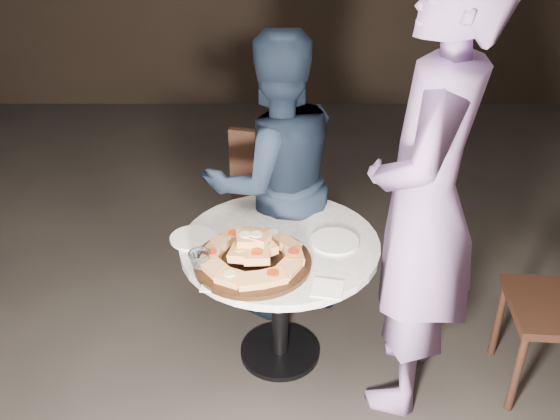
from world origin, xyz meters
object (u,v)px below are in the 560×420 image
object	(u,v)px
table	(280,264)
focaccia_pile	(252,253)
water_glass	(200,261)
chair_far	(272,184)
serving_board	(252,262)
diner_teal	(425,204)
diner_navy	(274,180)

from	to	relation	value
table	focaccia_pile	size ratio (longest dim) A/B	2.66
water_glass	chair_far	bearing A→B (deg)	75.19
serving_board	diner_teal	distance (m)	0.73
serving_board	chair_far	bearing A→B (deg)	86.37
table	water_glass	xyz separation A→B (m)	(-0.32, -0.21, 0.16)
table	serving_board	distance (m)	0.24
table	diner_teal	bearing A→B (deg)	-17.68
focaccia_pile	diner_navy	size ratio (longest dim) A/B	0.29
chair_far	diner_teal	bearing A→B (deg)	134.63
focaccia_pile	diner_navy	distance (m)	0.59
table	chair_far	distance (m)	0.82
chair_far	water_glass	bearing A→B (deg)	88.53
focaccia_pile	water_glass	distance (m)	0.21
serving_board	chair_far	size ratio (longest dim) A/B	0.56
focaccia_pile	serving_board	bearing A→B (deg)	-79.26
table	diner_teal	world-z (taller)	diner_teal
water_glass	focaccia_pile	bearing A→B (deg)	11.13
serving_board	focaccia_pile	world-z (taller)	focaccia_pile
chair_far	table	bearing A→B (deg)	106.75
diner_navy	diner_teal	world-z (taller)	diner_teal
focaccia_pile	chair_far	bearing A→B (deg)	86.32
chair_far	diner_navy	xyz separation A→B (m)	(0.02, -0.40, 0.24)
diner_navy	water_glass	bearing A→B (deg)	44.55
focaccia_pile	chair_far	size ratio (longest dim) A/B	0.50
table	chair_far	world-z (taller)	chair_far
serving_board	diner_navy	xyz separation A→B (m)	(0.08, 0.59, 0.07)
focaccia_pile	diner_navy	world-z (taller)	diner_navy
water_glass	table	bearing A→B (deg)	32.80
serving_board	diner_navy	size ratio (longest dim) A/B	0.33
chair_far	diner_teal	world-z (taller)	diner_teal
focaccia_pile	water_glass	xyz separation A→B (m)	(-0.21, -0.04, -0.01)
table	focaccia_pile	xyz separation A→B (m)	(-0.11, -0.17, 0.18)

